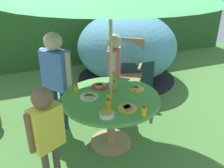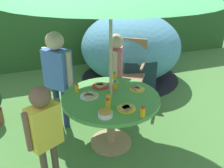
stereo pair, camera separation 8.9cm
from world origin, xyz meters
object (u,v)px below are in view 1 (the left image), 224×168
object	(u,v)px
plate_near_right	(100,86)
juice_bottle_mid_left	(144,111)
child_in_blue_shirt	(56,70)
garden_table	(111,106)
wooden_chair	(129,67)
child_in_pink_shirt	(114,64)
plate_mid_right	(127,108)
juice_bottle_far_left	(113,77)
juice_bottle_front_edge	(108,104)
plate_center_back	(136,88)
cup_near	(111,89)
juice_bottle_far_right	(109,98)
plate_center_front	(89,96)
dome_tent	(127,47)
juice_bottle_near_left	(115,85)
juice_bottle_back_edge	(76,89)
snack_bowl	(107,113)
child_in_yellow_shirt	(46,128)

from	to	relation	value
plate_near_right	juice_bottle_mid_left	xyz separation A→B (m)	(0.20, -0.81, 0.04)
child_in_blue_shirt	garden_table	bearing A→B (deg)	0.00
wooden_chair	plate_near_right	size ratio (longest dim) A/B	4.82
child_in_pink_shirt	plate_mid_right	world-z (taller)	child_in_pink_shirt
juice_bottle_far_left	juice_bottle_front_edge	size ratio (longest dim) A/B	1.13
child_in_blue_shirt	plate_center_back	bearing A→B (deg)	17.53
plate_near_right	cup_near	xyz separation A→B (m)	(0.08, -0.19, 0.02)
child_in_pink_shirt	juice_bottle_mid_left	distance (m)	1.25
plate_near_right	garden_table	bearing A→B (deg)	-83.08
juice_bottle_far_left	cup_near	size ratio (longest dim) A/B	1.90
plate_near_right	wooden_chair	bearing A→B (deg)	43.76
wooden_chair	plate_center_back	xyz separation A→B (m)	(-0.35, -0.97, 0.12)
juice_bottle_far_right	cup_near	distance (m)	0.26
plate_center_front	juice_bottle_far_right	size ratio (longest dim) A/B	1.70
garden_table	plate_center_back	world-z (taller)	plate_center_back
dome_tent	child_in_pink_shirt	distance (m)	1.37
juice_bottle_far_left	plate_center_front	bearing A→B (deg)	-142.91
plate_near_right	juice_bottle_front_edge	xyz separation A→B (m)	(-0.09, -0.54, 0.04)
juice_bottle_mid_left	cup_near	distance (m)	0.63
juice_bottle_far_left	juice_bottle_front_edge	xyz separation A→B (m)	(-0.32, -0.65, -0.01)
child_in_pink_shirt	plate_center_back	size ratio (longest dim) A/B	6.62
plate_center_back	juice_bottle_near_left	distance (m)	0.28
plate_mid_right	juice_bottle_back_edge	size ratio (longest dim) A/B	1.78
garden_table	snack_bowl	bearing A→B (deg)	-116.96
wooden_chair	dome_tent	distance (m)	0.93
plate_center_back	plate_near_right	world-z (taller)	same
wooden_chair	juice_bottle_near_left	world-z (taller)	wooden_chair
wooden_chair	cup_near	distance (m)	1.14
juice_bottle_near_left	juice_bottle_back_edge	distance (m)	0.48
child_in_yellow_shirt	plate_mid_right	distance (m)	0.87
child_in_pink_shirt	child_in_blue_shirt	size ratio (longest dim) A/B	0.91
plate_center_back	cup_near	world-z (taller)	cup_near
dome_tent	child_in_pink_shirt	size ratio (longest dim) A/B	1.93
snack_bowl	dome_tent	bearing A→B (deg)	60.59
child_in_yellow_shirt	plate_mid_right	xyz separation A→B (m)	(0.86, 0.09, -0.03)
juice_bottle_back_edge	garden_table	bearing A→B (deg)	-35.24
plate_center_front	juice_bottle_far_left	bearing A→B (deg)	37.09
plate_center_back	plate_mid_right	bearing A→B (deg)	-128.58
garden_table	dome_tent	xyz separation A→B (m)	(1.08, 1.87, 0.10)
child_in_yellow_shirt	juice_bottle_far_right	xyz separation A→B (m)	(0.73, 0.29, 0.02)
snack_bowl	plate_center_front	world-z (taller)	snack_bowl
wooden_chair	juice_bottle_far_left	world-z (taller)	wooden_chair
garden_table	plate_center_front	bearing A→B (deg)	162.50
cup_near	plate_mid_right	bearing A→B (deg)	-87.75
dome_tent	plate_center_front	world-z (taller)	dome_tent
dome_tent	snack_bowl	xyz separation A→B (m)	(-1.27, -2.26, 0.06)
plate_center_front	plate_center_back	size ratio (longest dim) A/B	1.17
child_in_pink_shirt	plate_center_front	bearing A→B (deg)	-16.76
juice_bottle_far_right	juice_bottle_near_left	bearing A→B (deg)	57.59
child_in_blue_shirt	plate_near_right	world-z (taller)	child_in_blue_shirt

